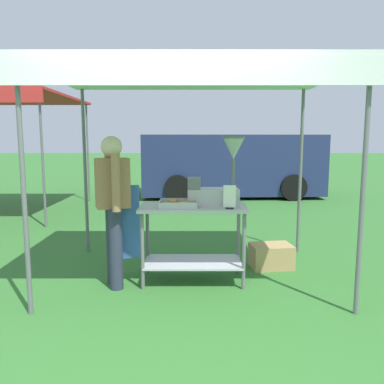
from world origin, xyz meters
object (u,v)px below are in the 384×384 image
Objects in this scene: donut_fryer at (217,181)px; supply_crate at (270,256)px; stall_canopy at (192,80)px; donut_cart at (192,228)px; neighbour_tent at (5,100)px; van_navy at (229,164)px; donut_tray at (178,205)px; vendor at (113,203)px; menu_sign at (229,199)px.

supply_crate is at bearing 29.38° from donut_fryer.
stall_canopy is 2.72× the size of donut_cart.
neighbour_tent is at bearing 133.82° from donut_cart.
van_navy is (1.06, 6.56, 0.27)m from donut_cart.
donut_cart is 2.16× the size of supply_crate.
van_navy is at bearing 79.67° from donut_tray.
vendor is (-1.11, -0.20, -0.22)m from donut_fryer.
supply_crate is (0.59, 0.65, -0.82)m from menu_sign.
vendor is at bearing -169.99° from donut_fryer.
donut_fryer is (0.27, -0.03, -1.09)m from stall_canopy.
supply_crate is at bearing 18.02° from vendor.
supply_crate is (1.12, 0.54, -0.74)m from donut_tray.
donut_cart is 0.24× the size of van_navy.
donut_cart is at bearing -166.53° from donut_fryer.
vendor is 6.95m from van_navy.
stall_canopy is at bearing -45.48° from neighbour_tent.
donut_fryer is 5.93m from neighbour_tent.
stall_canopy is at bearing 142.34° from menu_sign.
donut_cart is 1.55× the size of donut_fryer.
stall_canopy is 1.35m from donut_tray.
neighbour_tent reaches higher than supply_crate.
neighbour_tent is (-3.91, 4.07, 1.78)m from donut_cart.
van_navy is at bearing 89.13° from supply_crate.
van_navy is at bearing 83.08° from donut_fryer.
donut_cart is 0.72× the size of vendor.
van_navy is (0.79, 6.49, -0.24)m from donut_fryer.
menu_sign reaches higher than donut_cart.
vendor is at bearing -105.86° from van_navy.
donut_tray is at bearing 3.90° from vendor.
van_navy is at bearing 80.68° from stall_canopy.
donut_tray is at bearing -160.52° from donut_fryer.
stall_canopy reaches higher than donut_cart.
menu_sign is at bearing -2.95° from vendor.
menu_sign is at bearing -67.53° from donut_fryer.
supply_crate is at bearing -36.56° from neighbour_tent.
stall_canopy is 4.20× the size of donut_fryer.
vendor reaches higher than donut_tray.
supply_crate is at bearing 20.32° from stall_canopy.
vendor is at bearing -171.12° from donut_cart.
donut_tray is at bearing -150.74° from donut_cart.
donut_cart is at bearing -154.73° from supply_crate.
donut_fryer is at bearing 112.47° from menu_sign.
vendor is at bearing -53.89° from neighbour_tent.
stall_canopy is at bearing 173.02° from donut_fryer.
vendor reaches higher than donut_cart.
neighbour_tent is (-4.28, 4.26, 1.43)m from menu_sign.
donut_fryer is at bearing -6.98° from stall_canopy.
menu_sign is 6.79m from van_navy.
van_navy reaches higher than donut_cart.
stall_canopy is at bearing 90.00° from donut_cart.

